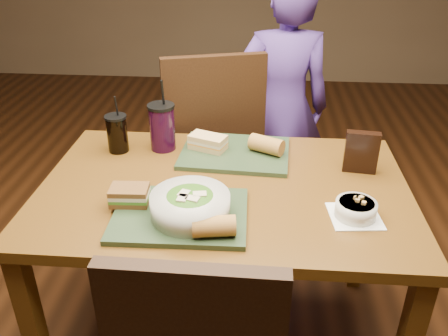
{
  "coord_description": "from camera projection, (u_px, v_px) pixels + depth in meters",
  "views": [
    {
      "loc": [
        0.12,
        -1.44,
        1.61
      ],
      "look_at": [
        0.0,
        0.0,
        0.82
      ],
      "focal_mm": 38.0,
      "sensor_mm": 36.0,
      "label": 1
    }
  ],
  "objects": [
    {
      "name": "cup_cola",
      "position": [
        117.0,
        133.0,
        1.88
      ],
      "size": [
        0.09,
        0.09,
        0.23
      ],
      "color": "black",
      "rests_on": "dining_table"
    },
    {
      "name": "diner",
      "position": [
        282.0,
        108.0,
        2.5
      ],
      "size": [
        0.52,
        0.37,
        1.37
      ],
      "primitive_type": "imported",
      "rotation": [
        0.0,
        0.0,
        3.22
      ],
      "color": "#482D7D",
      "rests_on": "ground"
    },
    {
      "name": "cup_berry",
      "position": [
        162.0,
        127.0,
        1.89
      ],
      "size": [
        0.11,
        0.11,
        0.29
      ],
      "color": "black",
      "rests_on": "dining_table"
    },
    {
      "name": "soup_bowl",
      "position": [
        356.0,
        209.0,
        1.49
      ],
      "size": [
        0.17,
        0.17,
        0.06
      ],
      "color": "white",
      "rests_on": "dining_table"
    },
    {
      "name": "sandwich_far",
      "position": [
        208.0,
        142.0,
        1.88
      ],
      "size": [
        0.16,
        0.12,
        0.06
      ],
      "color": "tan",
      "rests_on": "tray_far"
    },
    {
      "name": "tray_far",
      "position": [
        235.0,
        153.0,
        1.88
      ],
      "size": [
        0.44,
        0.34,
        0.02
      ],
      "primitive_type": "cube",
      "rotation": [
        0.0,
        0.0,
        -0.06
      ],
      "color": "#263720",
      "rests_on": "dining_table"
    },
    {
      "name": "baguette_near",
      "position": [
        214.0,
        226.0,
        1.38
      ],
      "size": [
        0.13,
        0.08,
        0.06
      ],
      "primitive_type": "cylinder",
      "rotation": [
        0.0,
        1.57,
        0.15
      ],
      "color": "#AD7533",
      "rests_on": "tray_near"
    },
    {
      "name": "salad_bowl",
      "position": [
        190.0,
        204.0,
        1.46
      ],
      "size": [
        0.25,
        0.25,
        0.08
      ],
      "color": "silver",
      "rests_on": "tray_near"
    },
    {
      "name": "sandwich_near",
      "position": [
        130.0,
        195.0,
        1.53
      ],
      "size": [
        0.13,
        0.09,
        0.06
      ],
      "color": "#593819",
      "rests_on": "tray_near"
    },
    {
      "name": "chip_bag",
      "position": [
        361.0,
        152.0,
        1.73
      ],
      "size": [
        0.12,
        0.05,
        0.16
      ],
      "primitive_type": "cube",
      "rotation": [
        0.0,
        0.0,
        -0.13
      ],
      "color": "black",
      "rests_on": "dining_table"
    },
    {
      "name": "tray_near",
      "position": [
        180.0,
        215.0,
        1.5
      ],
      "size": [
        0.43,
        0.33,
        0.02
      ],
      "primitive_type": "cube",
      "rotation": [
        0.0,
        0.0,
        0.02
      ],
      "color": "#263720",
      "rests_on": "dining_table"
    },
    {
      "name": "dining_table",
      "position": [
        224.0,
        207.0,
        1.72
      ],
      "size": [
        1.3,
        0.85,
        0.75
      ],
      "color": "#593811",
      "rests_on": "ground"
    },
    {
      "name": "ground",
      "position": [
        224.0,
        335.0,
        2.04
      ],
      "size": [
        6.0,
        6.0,
        0.0
      ],
      "primitive_type": "plane",
      "color": "#381C0B",
      "rests_on": "ground"
    },
    {
      "name": "chair_far",
      "position": [
        217.0,
        145.0,
        2.33
      ],
      "size": [
        0.57,
        0.58,
        1.07
      ],
      "color": "black",
      "rests_on": "ground"
    },
    {
      "name": "baguette_far",
      "position": [
        266.0,
        145.0,
        1.85
      ],
      "size": [
        0.15,
        0.12,
        0.07
      ],
      "primitive_type": "cylinder",
      "rotation": [
        0.0,
        1.57,
        -0.47
      ],
      "color": "#AD7533",
      "rests_on": "tray_far"
    }
  ]
}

